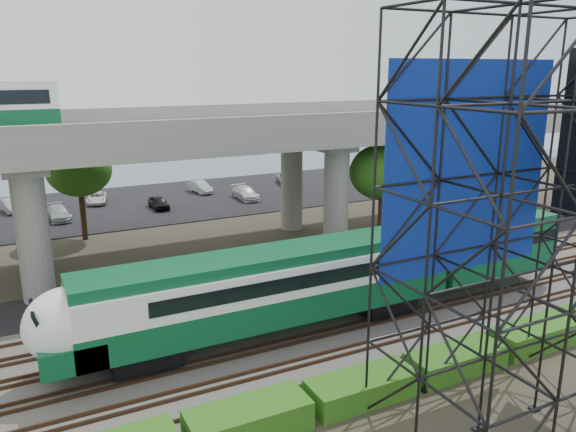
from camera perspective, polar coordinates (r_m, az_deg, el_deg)
ground at (r=27.01m, az=0.38°, el=-14.19°), size 140.00×140.00×0.00m
ballast_bed at (r=28.55m, az=-1.49°, el=-12.27°), size 90.00×12.00×0.20m
service_road at (r=35.78m, az=-7.38°, el=-6.72°), size 90.00×5.00×0.08m
parking_lot at (r=57.56m, az=-15.28°, el=1.17°), size 90.00×18.00×0.08m
harbor_water at (r=78.85m, az=-18.62°, el=4.48°), size 140.00×40.00×0.03m
rail_tracks at (r=28.47m, az=-1.50°, el=-11.95°), size 90.00×9.52×0.16m
commuter_train at (r=28.37m, az=2.63°, el=-6.31°), size 29.30×3.06×4.30m
overpass at (r=38.60m, az=-11.96°, el=7.22°), size 80.00×12.00×12.40m
scaffold_tower at (r=21.41m, az=23.21°, el=-1.64°), size 9.36×6.36×15.00m
hedge_strip at (r=24.00m, az=7.54°, el=-16.82°), size 34.60×1.80×1.20m
trees at (r=38.42m, az=-17.10°, el=2.85°), size 40.94×16.94×7.69m
suv at (r=33.56m, az=-19.09°, el=-7.63°), size 5.35×3.78×1.35m
parked_cars at (r=56.99m, az=-14.39°, el=1.75°), size 38.68×9.44×1.26m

